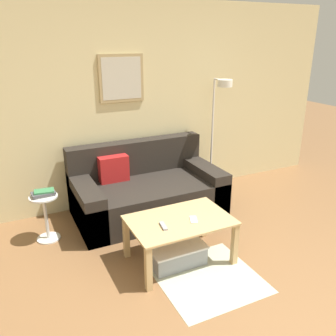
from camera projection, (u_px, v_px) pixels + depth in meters
The scene contains 10 objects.
wall_back at pixel (148, 104), 4.65m from camera, with size 5.60×0.09×2.55m.
area_rug at pixel (208, 278), 3.30m from camera, with size 0.90×0.88×0.01m, color #B2B79E.
couch at pixel (146, 191), 4.45m from camera, with size 1.79×0.99×0.86m.
coffee_table at pixel (180, 226), 3.45m from camera, with size 0.99×0.65×0.46m.
storage_bin at pixel (175, 253), 3.51m from camera, with size 0.55×0.38×0.20m.
floor_lamp at pixel (218, 120), 4.81m from camera, with size 0.26×0.47×1.59m.
side_table at pixel (46, 214), 3.84m from camera, with size 0.30×0.30×0.52m.
book_stack at pixel (44, 193), 3.77m from camera, with size 0.25×0.16×0.06m.
remote_control at pixel (163, 226), 3.28m from camera, with size 0.04×0.15×0.02m, color #99999E.
cell_phone at pixel (194, 219), 3.41m from camera, with size 0.07×0.14×0.01m, color silver.
Camera 1 is at (-1.80, -1.38, 2.11)m, focal length 38.00 mm.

